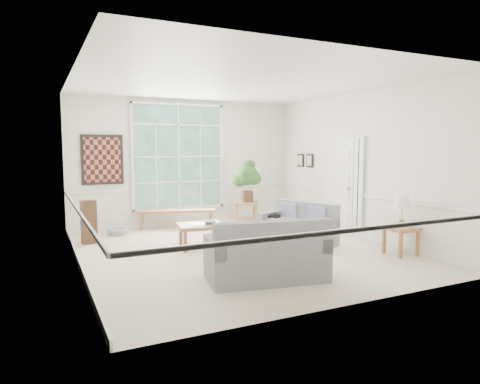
% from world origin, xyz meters
% --- Properties ---
extents(floor, '(5.50, 6.00, 0.01)m').
position_xyz_m(floor, '(0.00, 0.00, -0.01)').
color(floor, beige).
rests_on(floor, ground).
extents(ceiling, '(5.50, 6.00, 0.02)m').
position_xyz_m(ceiling, '(0.00, 0.00, 3.00)').
color(ceiling, white).
rests_on(ceiling, ground).
extents(wall_back, '(5.50, 0.02, 3.00)m').
position_xyz_m(wall_back, '(0.00, 3.00, 1.50)').
color(wall_back, white).
rests_on(wall_back, ground).
extents(wall_front, '(5.50, 0.02, 3.00)m').
position_xyz_m(wall_front, '(0.00, -3.00, 1.50)').
color(wall_front, white).
rests_on(wall_front, ground).
extents(wall_left, '(0.02, 6.00, 3.00)m').
position_xyz_m(wall_left, '(-2.75, 0.00, 1.50)').
color(wall_left, white).
rests_on(wall_left, ground).
extents(wall_right, '(0.02, 6.00, 3.00)m').
position_xyz_m(wall_right, '(2.75, 0.00, 1.50)').
color(wall_right, white).
rests_on(wall_right, ground).
extents(window_back, '(2.30, 0.08, 2.40)m').
position_xyz_m(window_back, '(-0.20, 2.96, 1.65)').
color(window_back, white).
rests_on(window_back, wall_back).
extents(entry_door, '(0.08, 0.90, 2.10)m').
position_xyz_m(entry_door, '(2.71, 0.60, 1.05)').
color(entry_door, white).
rests_on(entry_door, floor).
extents(door_sidelight, '(0.08, 0.26, 1.90)m').
position_xyz_m(door_sidelight, '(2.71, -0.03, 1.15)').
color(door_sidelight, white).
rests_on(door_sidelight, wall_right).
extents(wall_art, '(0.90, 0.06, 1.10)m').
position_xyz_m(wall_art, '(-1.95, 2.95, 1.60)').
color(wall_art, maroon).
rests_on(wall_art, wall_back).
extents(wall_frame_near, '(0.04, 0.26, 0.32)m').
position_xyz_m(wall_frame_near, '(2.71, 1.75, 1.55)').
color(wall_frame_near, black).
rests_on(wall_frame_near, wall_right).
extents(wall_frame_far, '(0.04, 0.26, 0.32)m').
position_xyz_m(wall_frame_far, '(2.71, 2.15, 1.55)').
color(wall_frame_far, black).
rests_on(wall_frame_far, wall_right).
extents(loveseat_right, '(1.19, 1.64, 0.80)m').
position_xyz_m(loveseat_right, '(1.28, 0.08, 0.40)').
color(loveseat_right, slate).
rests_on(loveseat_right, floor).
extents(loveseat_front, '(1.78, 1.15, 0.89)m').
position_xyz_m(loveseat_front, '(-0.39, -1.68, 0.45)').
color(loveseat_front, slate).
rests_on(loveseat_front, floor).
extents(coffee_table, '(1.30, 0.84, 0.45)m').
position_xyz_m(coffee_table, '(-0.38, 0.46, 0.23)').
color(coffee_table, '#95653A').
rests_on(coffee_table, floor).
extents(pewter_bowl, '(0.42, 0.42, 0.08)m').
position_xyz_m(pewter_bowl, '(-0.40, 0.44, 0.49)').
color(pewter_bowl, '#9A999E').
rests_on(pewter_bowl, coffee_table).
extents(window_bench, '(1.82, 0.87, 0.42)m').
position_xyz_m(window_bench, '(-0.37, 2.65, 0.21)').
color(window_bench, '#95653A').
rests_on(window_bench, floor).
extents(end_table, '(0.76, 0.76, 0.57)m').
position_xyz_m(end_table, '(1.24, 2.26, 0.29)').
color(end_table, '#95653A').
rests_on(end_table, floor).
extents(houseplant, '(0.74, 0.74, 1.02)m').
position_xyz_m(houseplant, '(1.25, 2.22, 1.09)').
color(houseplant, '#2A5B24').
rests_on(houseplant, end_table).
extents(side_table, '(0.50, 0.50, 0.50)m').
position_xyz_m(side_table, '(2.40, -1.49, 0.25)').
color(side_table, '#95653A').
rests_on(side_table, floor).
extents(table_lamp, '(0.40, 0.40, 0.55)m').
position_xyz_m(table_lamp, '(2.42, -1.47, 0.77)').
color(table_lamp, silver).
rests_on(table_lamp, side_table).
extents(pet_bed, '(0.55, 0.55, 0.12)m').
position_xyz_m(pet_bed, '(-1.76, 2.42, 0.06)').
color(pet_bed, gray).
rests_on(pet_bed, floor).
extents(floor_speaker, '(0.30, 0.26, 0.85)m').
position_xyz_m(floor_speaker, '(-2.40, 1.81, 0.42)').
color(floor_speaker, '#402817').
rests_on(floor_speaker, floor).
extents(cat, '(0.33, 0.26, 0.14)m').
position_xyz_m(cat, '(1.03, 0.55, 0.48)').
color(cat, black).
rests_on(cat, loveseat_right).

